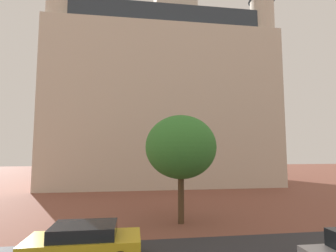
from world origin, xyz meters
name	(u,v)px	position (x,y,z in m)	size (l,w,h in m)	color
landmark_building	(162,100)	(1.90, 34.02, 11.06)	(27.17, 15.48, 34.44)	beige
car_yellow	(84,243)	(-3.77, 10.31, 0.66)	(4.24, 2.05, 1.36)	gold
tree_curb_far	(181,147)	(0.80, 14.67, 4.35)	(4.15, 4.15, 6.23)	#4C3823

